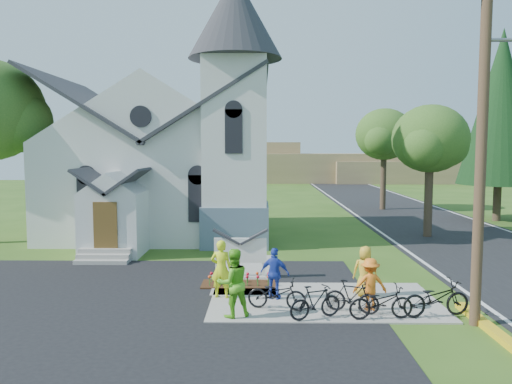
{
  "coord_description": "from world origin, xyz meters",
  "views": [
    {
      "loc": [
        -0.44,
        -14.61,
        4.73
      ],
      "look_at": [
        -0.65,
        5.0,
        3.02
      ],
      "focal_mm": 35.0,
      "sensor_mm": 36.0,
      "label": 1
    }
  ],
  "objects_px": {
    "utility_pole": "(485,123)",
    "cyclist_1": "(233,283)",
    "bike_1": "(315,302)",
    "cyclist_2": "(275,273)",
    "bike_3": "(352,297)",
    "bike_4": "(436,298)",
    "cyclist_0": "(221,269)",
    "bike_2": "(381,302)",
    "church_sign": "(240,251)",
    "bike_0": "(277,294)",
    "cyclist_4": "(365,271)",
    "cyclist_3": "(370,284)"
  },
  "relations": [
    {
      "from": "utility_pole",
      "to": "cyclist_1",
      "type": "xyz_separation_m",
      "value": [
        -6.59,
        0.47,
        -4.39
      ]
    },
    {
      "from": "bike_1",
      "to": "cyclist_2",
      "type": "relative_size",
      "value": 0.98
    },
    {
      "from": "bike_3",
      "to": "bike_4",
      "type": "relative_size",
      "value": 0.79
    },
    {
      "from": "cyclist_0",
      "to": "bike_2",
      "type": "height_order",
      "value": "cyclist_0"
    },
    {
      "from": "bike_1",
      "to": "bike_3",
      "type": "height_order",
      "value": "bike_1"
    },
    {
      "from": "bike_2",
      "to": "bike_4",
      "type": "distance_m",
      "value": 1.6
    },
    {
      "from": "cyclist_1",
      "to": "church_sign",
      "type": "bearing_deg",
      "value": -112.69
    },
    {
      "from": "cyclist_2",
      "to": "bike_2",
      "type": "xyz_separation_m",
      "value": [
        2.87,
        -1.83,
        -0.33
      ]
    },
    {
      "from": "bike_0",
      "to": "bike_4",
      "type": "relative_size",
      "value": 0.88
    },
    {
      "from": "bike_2",
      "to": "bike_3",
      "type": "distance_m",
      "value": 0.88
    },
    {
      "from": "church_sign",
      "to": "cyclist_4",
      "type": "relative_size",
      "value": 1.37
    },
    {
      "from": "bike_0",
      "to": "cyclist_4",
      "type": "distance_m",
      "value": 3.15
    },
    {
      "from": "cyclist_2",
      "to": "bike_2",
      "type": "bearing_deg",
      "value": 166.88
    },
    {
      "from": "bike_1",
      "to": "bike_3",
      "type": "xyz_separation_m",
      "value": [
        1.1,
        0.52,
        -0.0
      ]
    },
    {
      "from": "bike_4",
      "to": "bike_2",
      "type": "bearing_deg",
      "value": 87.3
    },
    {
      "from": "church_sign",
      "to": "cyclist_2",
      "type": "bearing_deg",
      "value": -65.34
    },
    {
      "from": "cyclist_2",
      "to": "bike_1",
      "type": "bearing_deg",
      "value": 139.73
    },
    {
      "from": "church_sign",
      "to": "bike_1",
      "type": "distance_m",
      "value": 4.97
    },
    {
      "from": "church_sign",
      "to": "bike_3",
      "type": "relative_size",
      "value": 1.41
    },
    {
      "from": "cyclist_0",
      "to": "cyclist_1",
      "type": "relative_size",
      "value": 0.96
    },
    {
      "from": "bike_1",
      "to": "cyclist_2",
      "type": "distance_m",
      "value": 2.14
    },
    {
      "from": "bike_1",
      "to": "bike_2",
      "type": "bearing_deg",
      "value": -112.87
    },
    {
      "from": "bike_1",
      "to": "bike_4",
      "type": "distance_m",
      "value": 3.39
    },
    {
      "from": "cyclist_2",
      "to": "bike_4",
      "type": "height_order",
      "value": "cyclist_2"
    },
    {
      "from": "church_sign",
      "to": "cyclist_2",
      "type": "distance_m",
      "value": 2.84
    },
    {
      "from": "cyclist_4",
      "to": "utility_pole",
      "type": "bearing_deg",
      "value": 150.93
    },
    {
      "from": "bike_2",
      "to": "bike_4",
      "type": "xyz_separation_m",
      "value": [
        1.58,
        0.23,
        0.05
      ]
    },
    {
      "from": "bike_2",
      "to": "bike_4",
      "type": "relative_size",
      "value": 0.91
    },
    {
      "from": "church_sign",
      "to": "utility_pole",
      "type": "distance_m",
      "value": 9.18
    },
    {
      "from": "utility_pole",
      "to": "cyclist_2",
      "type": "height_order",
      "value": "utility_pole"
    },
    {
      "from": "bike_4",
      "to": "cyclist_3",
      "type": "bearing_deg",
      "value": 60.95
    },
    {
      "from": "cyclist_3",
      "to": "bike_2",
      "type": "bearing_deg",
      "value": 98.16
    },
    {
      "from": "bike_1",
      "to": "cyclist_4",
      "type": "xyz_separation_m",
      "value": [
        1.81,
        2.14,
        0.33
      ]
    },
    {
      "from": "cyclist_3",
      "to": "cyclist_4",
      "type": "height_order",
      "value": "cyclist_4"
    },
    {
      "from": "cyclist_1",
      "to": "bike_1",
      "type": "height_order",
      "value": "cyclist_1"
    },
    {
      "from": "cyclist_0",
      "to": "cyclist_4",
      "type": "xyz_separation_m",
      "value": [
        4.56,
        0.18,
        -0.11
      ]
    },
    {
      "from": "church_sign",
      "to": "cyclist_1",
      "type": "bearing_deg",
      "value": -90.33
    },
    {
      "from": "cyclist_0",
      "to": "bike_1",
      "type": "bearing_deg",
      "value": 152.72
    },
    {
      "from": "cyclist_4",
      "to": "bike_4",
      "type": "bearing_deg",
      "value": 144.62
    },
    {
      "from": "bike_3",
      "to": "cyclist_2",
      "type": "bearing_deg",
      "value": 81.21
    },
    {
      "from": "utility_pole",
      "to": "cyclist_0",
      "type": "distance_m",
      "value": 8.64
    },
    {
      "from": "cyclist_0",
      "to": "bike_3",
      "type": "xyz_separation_m",
      "value": [
        3.85,
        -1.44,
        -0.45
      ]
    },
    {
      "from": "bike_0",
      "to": "cyclist_3",
      "type": "xyz_separation_m",
      "value": [
        2.7,
        -0.04,
        0.31
      ]
    },
    {
      "from": "utility_pole",
      "to": "church_sign",
      "type": "bearing_deg",
      "value": 144.4
    },
    {
      "from": "bike_0",
      "to": "bike_2",
      "type": "height_order",
      "value": "bike_2"
    },
    {
      "from": "church_sign",
      "to": "cyclist_0",
      "type": "xyz_separation_m",
      "value": [
        -0.5,
        -2.44,
        -0.06
      ]
    },
    {
      "from": "cyclist_2",
      "to": "cyclist_3",
      "type": "height_order",
      "value": "cyclist_2"
    },
    {
      "from": "cyclist_0",
      "to": "cyclist_3",
      "type": "distance_m",
      "value": 4.57
    },
    {
      "from": "cyclist_3",
      "to": "cyclist_0",
      "type": "bearing_deg",
      "value": -16.25
    },
    {
      "from": "cyclist_2",
      "to": "cyclist_4",
      "type": "height_order",
      "value": "cyclist_4"
    }
  ]
}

